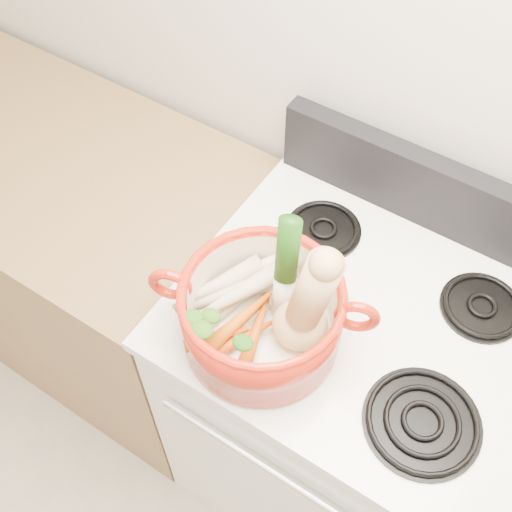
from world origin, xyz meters
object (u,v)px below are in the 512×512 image
Objects in this scene: dutch_oven at (262,315)px; stove_body at (344,408)px; leek at (284,271)px; squash at (303,300)px.

stove_body is at bearing 26.10° from dutch_oven.
dutch_oven is 1.12× the size of leek.
stove_body is at bearing 36.09° from squash.
stove_body is 3.31× the size of leek.
stove_body is 0.70m from leek.
stove_body is 0.63m from dutch_oven.
leek is at bearing 54.57° from dutch_oven.
dutch_oven is at bearing -120.39° from leek.
stove_body is 3.38× the size of squash.
dutch_oven is 0.11m from leek.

